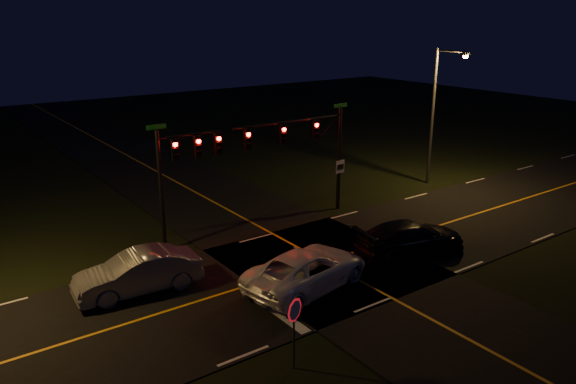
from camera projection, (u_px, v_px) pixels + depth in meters
ground at (324, 262)px, 26.11m from camera, size 120.00×120.00×0.00m
road_ew at (324, 262)px, 26.10m from camera, size 120.00×9.00×0.04m
road_ns at (324, 262)px, 26.10m from camera, size 8.00×120.00×0.04m
lane_markings at (330, 261)px, 26.16m from camera, size 120.00×120.00×0.01m
streetlight_ne at (438, 106)px, 36.65m from camera, size 0.50×2.46×9.00m
signal_mast_ne at (307, 142)px, 30.80m from camera, size 7.47×0.41×6.26m
signal_mast_nw at (181, 164)px, 26.65m from camera, size 3.77×0.41×6.26m
stop_sign at (294, 319)px, 17.70m from camera, size 0.75×0.33×2.55m
pickup_white at (307, 270)px, 23.43m from camera, size 4.92×6.88×1.63m
suv_dark at (410, 239)px, 26.74m from camera, size 4.20×6.37×1.62m
sedan_silver at (138, 274)px, 23.05m from camera, size 2.55×5.40×1.69m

